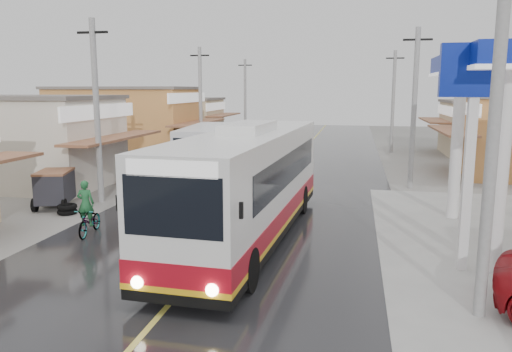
# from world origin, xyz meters

# --- Properties ---
(ground) EXTENTS (120.00, 120.00, 0.00)m
(ground) POSITION_xyz_m (0.00, 0.00, 0.00)
(ground) COLOR slate
(ground) RESTS_ON ground
(road) EXTENTS (12.00, 90.00, 0.02)m
(road) POSITION_xyz_m (0.00, 15.00, 0.01)
(road) COLOR black
(road) RESTS_ON ground
(centre_line) EXTENTS (0.15, 90.00, 0.01)m
(centre_line) POSITION_xyz_m (0.00, 15.00, 0.02)
(centre_line) COLOR #D8CC4C
(centre_line) RESTS_ON road
(shopfronts_left) EXTENTS (11.00, 44.00, 5.20)m
(shopfronts_left) POSITION_xyz_m (-13.00, 18.00, 0.00)
(shopfronts_left) COLOR tan
(shopfronts_left) RESTS_ON ground
(utility_poles_left) EXTENTS (1.60, 50.00, 8.00)m
(utility_poles_left) POSITION_xyz_m (-7.00, 16.00, 0.00)
(utility_poles_left) COLOR gray
(utility_poles_left) RESTS_ON ground
(utility_poles_right) EXTENTS (1.60, 36.00, 8.00)m
(utility_poles_right) POSITION_xyz_m (7.00, 15.00, 0.00)
(utility_poles_right) COLOR gray
(utility_poles_right) RESTS_ON ground
(coach_bus) EXTENTS (3.45, 12.66, 3.91)m
(coach_bus) POSITION_xyz_m (0.75, 4.76, 1.89)
(coach_bus) COLOR silver
(coach_bus) RESTS_ON road
(second_bus) EXTENTS (3.04, 8.47, 2.75)m
(second_bus) POSITION_xyz_m (-4.84, 18.13, 1.48)
(second_bus) COLOR silver
(second_bus) RESTS_ON road
(cyclist) EXTENTS (0.88, 1.89, 1.96)m
(cyclist) POSITION_xyz_m (-4.81, 4.11, 0.64)
(cyclist) COLOR black
(cyclist) RESTS_ON ground
(tricycle_near) EXTENTS (1.92, 2.24, 1.61)m
(tricycle_near) POSITION_xyz_m (-8.33, 7.53, 0.92)
(tricycle_near) COLOR #26262D
(tricycle_near) RESTS_ON ground
(tyre_stack) EXTENTS (0.80, 0.80, 0.41)m
(tyre_stack) POSITION_xyz_m (-7.22, 6.61, 0.20)
(tyre_stack) COLOR black
(tyre_stack) RESTS_ON ground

